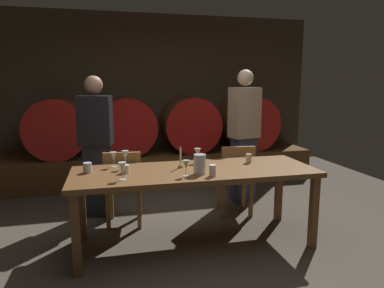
{
  "coord_description": "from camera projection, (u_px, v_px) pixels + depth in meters",
  "views": [
    {
      "loc": [
        -0.79,
        -3.05,
        1.61
      ],
      "look_at": [
        0.04,
        0.37,
        0.99
      ],
      "focal_mm": 32.39,
      "sensor_mm": 36.0,
      "label": 1
    }
  ],
  "objects": [
    {
      "name": "guest_right",
      "position": [
        244.0,
        135.0,
        4.67
      ],
      "size": [
        0.43,
        0.32,
        1.79
      ],
      "rotation": [
        0.0,
        0.0,
        3.39
      ],
      "color": "#33384C",
      "rests_on": "ground"
    },
    {
      "name": "wine_glass_far_right",
      "position": [
        198.0,
        153.0,
        3.69
      ],
      "size": [
        0.07,
        0.07,
        0.15
      ],
      "color": "silver",
      "rests_on": "dining_table"
    },
    {
      "name": "candle_center",
      "position": [
        181.0,
        161.0,
        3.47
      ],
      "size": [
        0.05,
        0.05,
        0.23
      ],
      "color": "olive",
      "rests_on": "dining_table"
    },
    {
      "name": "wine_glass_far_left",
      "position": [
        113.0,
        156.0,
        3.49
      ],
      "size": [
        0.07,
        0.07,
        0.15
      ],
      "color": "silver",
      "rests_on": "dining_table"
    },
    {
      "name": "wine_glass_left",
      "position": [
        122.0,
        168.0,
        3.02
      ],
      "size": [
        0.07,
        0.07,
        0.16
      ],
      "color": "white",
      "rests_on": "dining_table"
    },
    {
      "name": "back_wall",
      "position": [
        154.0,
        96.0,
        6.11
      ],
      "size": [
        5.62,
        0.24,
        2.77
      ],
      "primitive_type": "cube",
      "color": "#473A2D",
      "rests_on": "ground"
    },
    {
      "name": "cup_center_right",
      "position": [
        213.0,
        171.0,
        3.15
      ],
      "size": [
        0.06,
        0.06,
        0.11
      ],
      "primitive_type": "cylinder",
      "color": "white",
      "rests_on": "dining_table"
    },
    {
      "name": "wine_barrel_center_right",
      "position": [
        189.0,
        124.0,
        5.78
      ],
      "size": [
        0.91,
        0.79,
        0.91
      ],
      "color": "brown",
      "rests_on": "barrel_shelf"
    },
    {
      "name": "barrel_shelf",
      "position": [
        159.0,
        166.0,
        5.78
      ],
      "size": [
        5.06,
        0.9,
        0.49
      ],
      "primitive_type": "cube",
      "color": "brown",
      "rests_on": "ground"
    },
    {
      "name": "wine_glass_right",
      "position": [
        186.0,
        165.0,
        3.14
      ],
      "size": [
        0.06,
        0.06,
        0.15
      ],
      "color": "silver",
      "rests_on": "dining_table"
    },
    {
      "name": "cup_far_right",
      "position": [
        249.0,
        158.0,
        3.68
      ],
      "size": [
        0.06,
        0.06,
        0.1
      ],
      "primitive_type": "cylinder",
      "color": "beige",
      "rests_on": "dining_table"
    },
    {
      "name": "chair_left",
      "position": [
        123.0,
        185.0,
        3.89
      ],
      "size": [
        0.44,
        0.44,
        0.88
      ],
      "rotation": [
        0.0,
        0.0,
        3.03
      ],
      "color": "olive",
      "rests_on": "ground"
    },
    {
      "name": "wine_barrel_center_left",
      "position": [
        127.0,
        126.0,
        5.54
      ],
      "size": [
        0.91,
        0.79,
        0.91
      ],
      "color": "brown",
      "rests_on": "barrel_shelf"
    },
    {
      "name": "dining_table",
      "position": [
        195.0,
        177.0,
        3.42
      ],
      "size": [
        2.38,
        0.84,
        0.77
      ],
      "color": "brown",
      "rests_on": "ground"
    },
    {
      "name": "cup_far_left",
      "position": [
        88.0,
        168.0,
        3.28
      ],
      "size": [
        0.08,
        0.08,
        0.1
      ],
      "primitive_type": "cylinder",
      "color": "silver",
      "rests_on": "dining_table"
    },
    {
      "name": "guest_left",
      "position": [
        96.0,
        146.0,
        4.15
      ],
      "size": [
        0.42,
        0.31,
        1.7
      ],
      "rotation": [
        0.0,
        0.0,
        2.94
      ],
      "color": "black",
      "rests_on": "ground"
    },
    {
      "name": "wine_barrel_far_right",
      "position": [
        247.0,
        123.0,
        6.02
      ],
      "size": [
        0.91,
        0.79,
        0.91
      ],
      "color": "brown",
      "rests_on": "barrel_shelf"
    },
    {
      "name": "wine_glass_center",
      "position": [
        125.0,
        156.0,
        3.43
      ],
      "size": [
        0.07,
        0.07,
        0.18
      ],
      "color": "silver",
      "rests_on": "dining_table"
    },
    {
      "name": "pitcher",
      "position": [
        200.0,
        164.0,
        3.23
      ],
      "size": [
        0.11,
        0.11,
        0.19
      ],
      "color": "silver",
      "rests_on": "dining_table"
    },
    {
      "name": "chair_right",
      "position": [
        236.0,
        176.0,
        4.23
      ],
      "size": [
        0.45,
        0.45,
        0.88
      ],
      "rotation": [
        0.0,
        0.0,
        3.02
      ],
      "color": "olive",
      "rests_on": "ground"
    },
    {
      "name": "ground_plane",
      "position": [
        197.0,
        250.0,
        3.38
      ],
      "size": [
        7.31,
        7.31,
        0.0
      ],
      "primitive_type": "plane",
      "color": "#4C443A"
    },
    {
      "name": "cup_center_left",
      "position": [
        125.0,
        169.0,
        3.26
      ],
      "size": [
        0.08,
        0.08,
        0.08
      ],
      "primitive_type": "cylinder",
      "color": "white",
      "rests_on": "dining_table"
    },
    {
      "name": "wine_barrel_far_left",
      "position": [
        58.0,
        128.0,
        5.3
      ],
      "size": [
        0.91,
        0.79,
        0.91
      ],
      "color": "brown",
      "rests_on": "barrel_shelf"
    }
  ]
}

